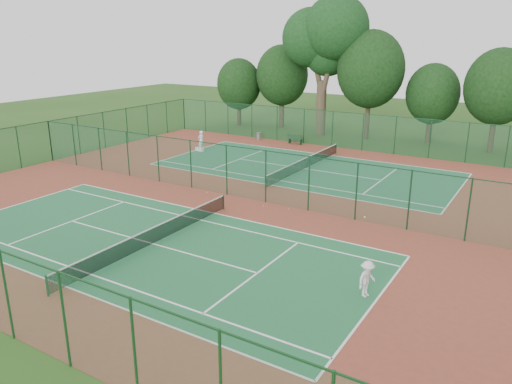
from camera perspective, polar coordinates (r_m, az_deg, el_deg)
ground at (r=33.49m, az=-1.17°, el=-0.73°), size 120.00×120.00×0.00m
red_pad at (r=33.48m, az=-1.17°, el=-0.72°), size 40.00×36.00×0.01m
court_near at (r=26.85m, az=-11.64°, el=-5.84°), size 23.77×10.97×0.01m
court_far at (r=41.03m, az=5.63°, el=2.66°), size 23.77×10.97×0.01m
fence_north at (r=48.72m, az=10.40°, el=6.93°), size 40.00×0.09×3.50m
fence_west at (r=46.64m, az=-22.45°, el=5.42°), size 0.09×36.00×3.50m
fence_divider at (r=32.98m, az=-1.19°, el=2.17°), size 40.00×0.09×3.50m
tennis_net_near at (r=26.64m, az=-11.71°, el=-4.79°), size 0.10×12.90×0.97m
tennis_net_far at (r=40.90m, az=5.66°, el=3.37°), size 0.10×12.90×0.97m
player_near at (r=21.53m, az=12.58°, el=-9.65°), size 0.86×1.16×1.60m
player_far at (r=47.37m, az=-6.30°, el=5.84°), size 0.57×0.76×1.90m
trash_bin at (r=52.19m, az=0.30°, el=6.40°), size 0.50×0.50×0.78m
bench at (r=50.29m, az=4.46°, el=6.05°), size 1.59×0.51×0.97m
kit_bag at (r=47.45m, az=-6.45°, el=4.87°), size 0.90×0.42×0.33m
stray_ball_a at (r=31.93m, az=0.87°, el=-1.58°), size 0.07×0.07×0.07m
stray_ball_b at (r=31.42m, az=3.78°, el=-1.94°), size 0.06×0.06×0.06m
stray_ball_c at (r=34.77m, az=-5.60°, el=-0.03°), size 0.08×0.08×0.08m
big_tree at (r=54.71m, az=7.94°, el=17.12°), size 9.41×6.89×14.45m
evergreen_row at (r=54.67m, az=13.21°, el=6.02°), size 39.00×5.00×12.00m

